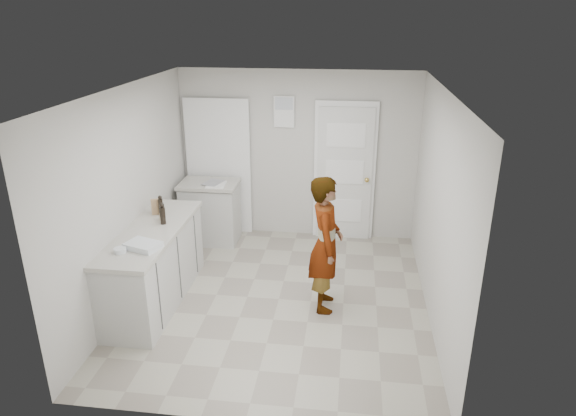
# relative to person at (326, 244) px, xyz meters

# --- Properties ---
(ground) EXTENTS (4.00, 4.00, 0.00)m
(ground) POSITION_rel_person_xyz_m (-0.55, 0.07, -0.80)
(ground) COLOR gray
(ground) RESTS_ON ground
(room_shell) EXTENTS (4.00, 4.00, 4.00)m
(room_shell) POSITION_rel_person_xyz_m (-0.72, 2.02, 0.22)
(room_shell) COLOR beige
(room_shell) RESTS_ON ground
(main_counter) EXTENTS (0.64, 1.96, 0.93)m
(main_counter) POSITION_rel_person_xyz_m (-2.00, -0.13, -0.37)
(main_counter) COLOR silver
(main_counter) RESTS_ON ground
(side_counter) EXTENTS (0.84, 0.61, 0.93)m
(side_counter) POSITION_rel_person_xyz_m (-1.80, 1.62, -0.37)
(side_counter) COLOR silver
(side_counter) RESTS_ON ground
(person) EXTENTS (0.42, 0.61, 1.60)m
(person) POSITION_rel_person_xyz_m (0.00, 0.00, 0.00)
(person) COLOR silver
(person) RESTS_ON ground
(cake_mix_box) EXTENTS (0.13, 0.09, 0.19)m
(cake_mix_box) POSITION_rel_person_xyz_m (-2.10, 0.34, 0.22)
(cake_mix_box) COLOR #A37951
(cake_mix_box) RESTS_ON main_counter
(spice_jar) EXTENTS (0.05, 0.05, 0.08)m
(spice_jar) POSITION_rel_person_xyz_m (-1.97, 0.16, 0.17)
(spice_jar) COLOR tan
(spice_jar) RESTS_ON main_counter
(oil_cruet_a) EXTENTS (0.07, 0.07, 0.26)m
(oil_cruet_a) POSITION_rel_person_xyz_m (-1.91, 0.06, 0.25)
(oil_cruet_a) COLOR black
(oil_cruet_a) RESTS_ON main_counter
(oil_cruet_b) EXTENTS (0.06, 0.06, 0.26)m
(oil_cruet_b) POSITION_rel_person_xyz_m (-2.03, 0.31, 0.25)
(oil_cruet_b) COLOR black
(oil_cruet_b) RESTS_ON main_counter
(baking_dish) EXTENTS (0.41, 0.35, 0.06)m
(baking_dish) POSITION_rel_person_xyz_m (-1.89, -0.61, 0.15)
(baking_dish) COLOR silver
(baking_dish) RESTS_ON main_counter
(egg_bowl) EXTENTS (0.13, 0.13, 0.05)m
(egg_bowl) POSITION_rel_person_xyz_m (-2.09, -0.73, 0.15)
(egg_bowl) COLOR silver
(egg_bowl) RESTS_ON main_counter
(papers) EXTENTS (0.29, 0.36, 0.01)m
(papers) POSITION_rel_person_xyz_m (-1.67, 1.53, 0.13)
(papers) COLOR white
(papers) RESTS_ON side_counter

